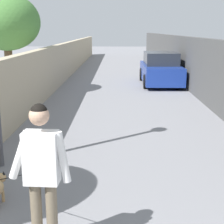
% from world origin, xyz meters
% --- Properties ---
extents(ground_plane, '(80.00, 80.00, 0.00)m').
position_xyz_m(ground_plane, '(14.00, 0.00, 0.00)').
color(ground_plane, gray).
extents(wall_left, '(48.00, 0.30, 1.89)m').
position_xyz_m(wall_left, '(12.00, 3.02, 0.95)').
color(wall_left, tan).
rests_on(wall_left, ground).
extents(fence_right, '(48.00, 0.30, 2.28)m').
position_xyz_m(fence_right, '(12.00, -3.02, 1.14)').
color(fence_right, '#4C4C4C').
rests_on(fence_right, ground).
extents(tree_left_mid, '(2.65, 2.65, 3.97)m').
position_xyz_m(tree_left_mid, '(13.00, 4.55, 2.84)').
color(tree_left_mid, brown).
rests_on(tree_left_mid, ground).
extents(person_skateboarder, '(0.24, 0.71, 1.73)m').
position_xyz_m(person_skateboarder, '(2.88, 1.05, 1.10)').
color(person_skateboarder, '#726651').
rests_on(person_skateboarder, skateboard).
extents(car_near, '(4.07, 1.80, 1.54)m').
position_xyz_m(car_near, '(15.79, -1.87, 0.71)').
color(car_near, navy).
rests_on(car_near, ground).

